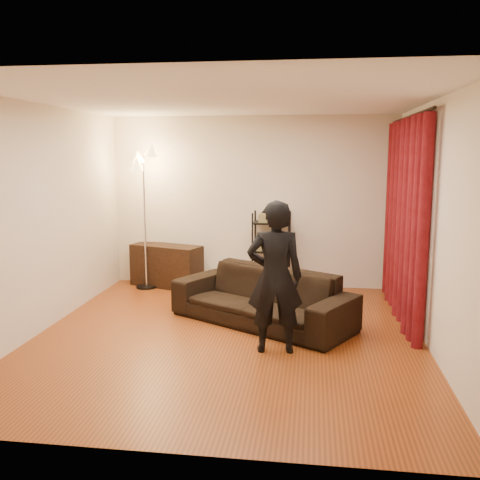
# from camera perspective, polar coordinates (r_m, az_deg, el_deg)

# --- Properties ---
(floor) EXTENTS (5.00, 5.00, 0.00)m
(floor) POSITION_cam_1_polar(r_m,az_deg,el_deg) (6.38, -1.28, -10.22)
(floor) COLOR #904114
(floor) RESTS_ON ground
(ceiling) EXTENTS (5.00, 5.00, 0.00)m
(ceiling) POSITION_cam_1_polar(r_m,az_deg,el_deg) (6.03, -1.37, 14.71)
(ceiling) COLOR white
(ceiling) RESTS_ON ground
(wall_back) EXTENTS (5.00, 0.00, 5.00)m
(wall_back) POSITION_cam_1_polar(r_m,az_deg,el_deg) (8.52, 1.34, 4.07)
(wall_back) COLOR beige
(wall_back) RESTS_ON ground
(wall_front) EXTENTS (5.00, 0.00, 5.00)m
(wall_front) POSITION_cam_1_polar(r_m,az_deg,el_deg) (3.65, -7.54, -3.20)
(wall_front) COLOR beige
(wall_front) RESTS_ON ground
(wall_left) EXTENTS (0.00, 5.00, 5.00)m
(wall_left) POSITION_cam_1_polar(r_m,az_deg,el_deg) (6.79, -20.44, 2.11)
(wall_left) COLOR beige
(wall_left) RESTS_ON ground
(wall_right) EXTENTS (0.00, 5.00, 5.00)m
(wall_right) POSITION_cam_1_polar(r_m,az_deg,el_deg) (6.12, 19.96, 1.41)
(wall_right) COLOR beige
(wall_right) RESTS_ON ground
(curtain_rod) EXTENTS (0.04, 2.65, 0.04)m
(curtain_rod) POSITION_cam_1_polar(r_m,az_deg,el_deg) (7.17, 17.82, 12.47)
(curtain_rod) COLOR black
(curtain_rod) RESTS_ON wall_right
(curtain) EXTENTS (0.22, 2.65, 2.55)m
(curtain) POSITION_cam_1_polar(r_m,az_deg,el_deg) (7.21, 17.14, 2.08)
(curtain) COLOR maroon
(curtain) RESTS_ON ground
(sofa) EXTENTS (2.46, 1.96, 0.68)m
(sofa) POSITION_cam_1_polar(r_m,az_deg,el_deg) (6.75, 2.35, -6.10)
(sofa) COLOR black
(sofa) RESTS_ON ground
(person) EXTENTS (0.65, 0.47, 1.65)m
(person) POSITION_cam_1_polar(r_m,az_deg,el_deg) (5.71, 3.74, -3.96)
(person) COLOR black
(person) RESTS_ON ground
(media_cabinet) EXTENTS (1.22, 0.78, 0.67)m
(media_cabinet) POSITION_cam_1_polar(r_m,az_deg,el_deg) (8.67, -7.84, -2.73)
(media_cabinet) COLOR black
(media_cabinet) RESTS_ON ground
(storage_boxes) EXTENTS (0.38, 0.33, 0.26)m
(storage_boxes) POSITION_cam_1_polar(r_m,az_deg,el_deg) (8.59, -1.96, -4.14)
(storage_boxes) COLOR beige
(storage_boxes) RESTS_ON ground
(wire_shelf) EXTENTS (0.56, 0.39, 1.22)m
(wire_shelf) POSITION_cam_1_polar(r_m,az_deg,el_deg) (8.37, 3.36, -1.15)
(wire_shelf) COLOR black
(wire_shelf) RESTS_ON ground
(floor_lamp) EXTENTS (0.45, 0.45, 2.18)m
(floor_lamp) POSITION_cam_1_polar(r_m,az_deg,el_deg) (8.48, -10.12, 2.13)
(floor_lamp) COLOR silver
(floor_lamp) RESTS_ON ground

